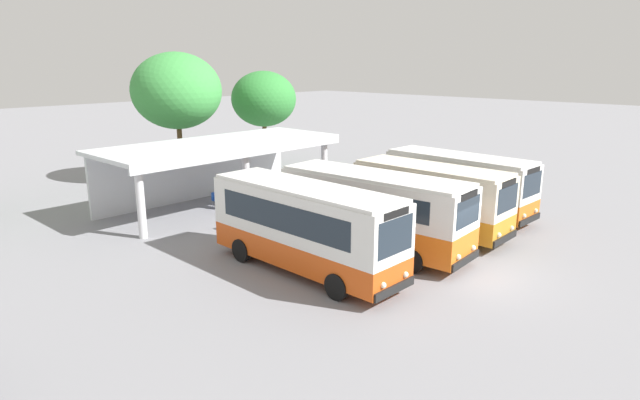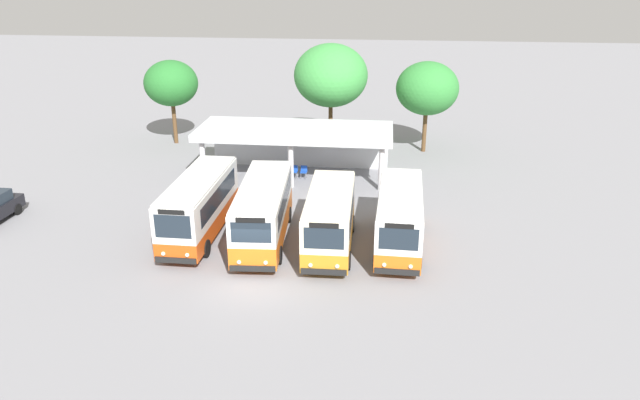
# 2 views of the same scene
# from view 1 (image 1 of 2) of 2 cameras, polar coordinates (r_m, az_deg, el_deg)

# --- Properties ---
(ground_plane) EXTENTS (180.00, 180.00, 0.00)m
(ground_plane) POSITION_cam_1_polar(r_m,az_deg,el_deg) (20.21, 15.83, -7.62)
(ground_plane) COLOR gray
(city_bus_nearest_orange) EXTENTS (2.31, 8.08, 3.22)m
(city_bus_nearest_orange) POSITION_cam_1_polar(r_m,az_deg,el_deg) (19.13, -1.59, -2.65)
(city_bus_nearest_orange) COLOR black
(city_bus_nearest_orange) RESTS_ON ground
(city_bus_second_in_row) EXTENTS (2.74, 8.21, 3.17)m
(city_bus_second_in_row) POSITION_cam_1_polar(r_m,az_deg,el_deg) (21.43, 5.73, -0.90)
(city_bus_second_in_row) COLOR black
(city_bus_second_in_row) RESTS_ON ground
(city_bus_middle_cream) EXTENTS (2.42, 7.11, 3.05)m
(city_bus_middle_cream) POSITION_cam_1_polar(r_m,az_deg,el_deg) (23.98, 11.73, 0.39)
(city_bus_middle_cream) COLOR black
(city_bus_middle_cream) RESTS_ON ground
(city_bus_fourth_amber) EXTENTS (2.45, 7.55, 3.03)m
(city_bus_fourth_amber) POSITION_cam_1_polar(r_m,az_deg,el_deg) (27.22, 14.58, 1.88)
(city_bus_fourth_amber) COLOR black
(city_bus_fourth_amber) RESTS_ON ground
(terminal_canopy) EXTENTS (12.88, 5.13, 3.40)m
(terminal_canopy) POSITION_cam_1_polar(r_m,az_deg,el_deg) (29.06, -11.24, 4.71)
(terminal_canopy) COLOR silver
(terminal_canopy) RESTS_ON ground
(waiting_chair_end_by_column) EXTENTS (0.46, 0.46, 0.86)m
(waiting_chair_end_by_column) POSITION_cam_1_polar(r_m,az_deg,el_deg) (28.32, -11.01, 0.15)
(waiting_chair_end_by_column) COLOR slate
(waiting_chair_end_by_column) RESTS_ON ground
(waiting_chair_second_from_end) EXTENTS (0.46, 0.46, 0.86)m
(waiting_chair_second_from_end) POSITION_cam_1_polar(r_m,az_deg,el_deg) (28.72, -10.03, 0.40)
(waiting_chair_second_from_end) COLOR slate
(waiting_chair_second_from_end) RESTS_ON ground
(waiting_chair_middle_seat) EXTENTS (0.46, 0.46, 0.86)m
(waiting_chair_middle_seat) POSITION_cam_1_polar(r_m,az_deg,el_deg) (29.11, -9.03, 0.63)
(waiting_chair_middle_seat) COLOR slate
(waiting_chair_middle_seat) RESTS_ON ground
(roadside_tree_behind_canopy) EXTENTS (5.52, 5.52, 8.05)m
(roadside_tree_behind_canopy) POSITION_cam_1_polar(r_m,az_deg,el_deg) (34.70, -15.07, 11.19)
(roadside_tree_behind_canopy) COLOR brown
(roadside_tree_behind_canopy) RESTS_ON ground
(roadside_tree_east_of_canopy) EXTENTS (4.64, 4.64, 6.83)m
(roadside_tree_east_of_canopy) POSITION_cam_1_polar(r_m,az_deg,el_deg) (39.14, -6.03, 10.68)
(roadside_tree_east_of_canopy) COLOR brown
(roadside_tree_east_of_canopy) RESTS_ON ground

